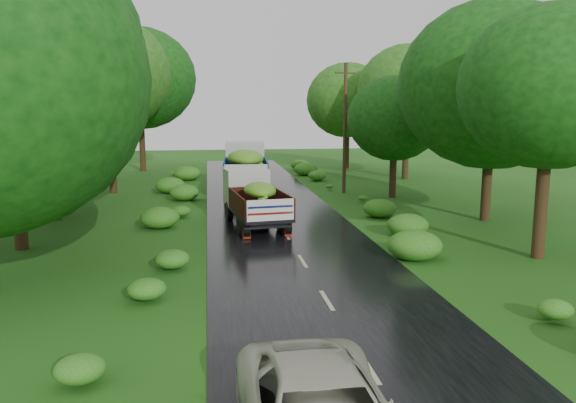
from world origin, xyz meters
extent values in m
plane|color=#1D450E|center=(0.00, 0.00, 0.00)|extent=(120.00, 120.00, 0.00)
cube|color=black|center=(0.00, 5.00, 0.01)|extent=(6.50, 80.00, 0.02)
cube|color=#BFB78C|center=(0.00, 0.00, 0.02)|extent=(0.12, 1.60, 0.00)
cube|color=#BFB78C|center=(0.00, 4.00, 0.02)|extent=(0.12, 1.60, 0.00)
cube|color=#BFB78C|center=(0.00, 8.00, 0.02)|extent=(0.12, 1.60, 0.00)
cube|color=#BFB78C|center=(0.00, 12.00, 0.02)|extent=(0.12, 1.60, 0.00)
cube|color=#BFB78C|center=(0.00, 16.00, 0.02)|extent=(0.12, 1.60, 0.00)
cube|color=#BFB78C|center=(0.00, 20.00, 0.02)|extent=(0.12, 1.60, 0.00)
cube|color=#BFB78C|center=(0.00, 24.00, 0.02)|extent=(0.12, 1.60, 0.00)
cube|color=#BFB78C|center=(0.00, 28.00, 0.02)|extent=(0.12, 1.60, 0.00)
cube|color=#BFB78C|center=(0.00, 32.00, 0.02)|extent=(0.12, 1.60, 0.00)
cube|color=#BFB78C|center=(0.00, 36.00, 0.02)|extent=(0.12, 1.60, 0.00)
cube|color=#BFB78C|center=(0.00, 40.00, 0.02)|extent=(0.12, 1.60, 0.00)
cube|color=black|center=(-1.13, 13.84, 0.57)|extent=(2.15, 5.13, 0.25)
cylinder|color=black|center=(-2.21, 15.52, 0.44)|extent=(0.36, 0.91, 0.88)
cylinder|color=black|center=(-0.51, 15.74, 0.44)|extent=(0.36, 0.91, 0.88)
cylinder|color=black|center=(-1.83, 12.60, 0.44)|extent=(0.36, 0.91, 0.88)
cylinder|color=black|center=(-0.13, 12.83, 0.44)|extent=(0.36, 0.91, 0.88)
cylinder|color=black|center=(-1.71, 11.71, 0.44)|extent=(0.36, 0.91, 0.88)
cylinder|color=black|center=(-0.01, 11.93, 0.44)|extent=(0.36, 0.91, 0.88)
cube|color=maroon|center=(-1.67, 11.41, 0.25)|extent=(0.30, 0.07, 0.40)
cube|color=maroon|center=(0.03, 11.63, 0.25)|extent=(0.30, 0.07, 0.40)
cube|color=silver|center=(-1.38, 15.81, 1.54)|extent=(2.15, 1.92, 1.68)
cube|color=black|center=(-1.01, 12.92, 0.77)|extent=(2.50, 4.03, 0.14)
cube|color=#44110C|center=(-1.98, 12.79, 1.26)|extent=(0.56, 3.78, 0.84)
cube|color=#44110C|center=(-0.03, 13.04, 1.26)|extent=(0.56, 3.78, 0.84)
cube|color=#44110C|center=(-1.25, 14.76, 1.26)|extent=(2.02, 0.33, 0.84)
cube|color=silver|center=(-0.77, 11.07, 1.26)|extent=(2.02, 0.33, 0.84)
ellipsoid|color=#408D19|center=(-1.01, 12.92, 1.79)|extent=(2.10, 3.38, 0.88)
cube|color=black|center=(-0.88, 23.99, 0.72)|extent=(2.27, 6.36, 0.31)
cylinder|color=black|center=(-1.82, 26.32, 0.56)|extent=(0.37, 1.13, 1.11)
cylinder|color=black|center=(0.33, 26.20, 0.56)|extent=(0.37, 1.13, 1.11)
cylinder|color=black|center=(-2.04, 22.63, 0.56)|extent=(0.37, 1.13, 1.11)
cylinder|color=black|center=(0.12, 22.50, 0.56)|extent=(0.37, 1.13, 1.11)
cylinder|color=black|center=(-2.10, 21.49, 0.56)|extent=(0.37, 1.13, 1.11)
cylinder|color=black|center=(0.05, 21.37, 0.56)|extent=(0.37, 1.13, 1.11)
cube|color=maroon|center=(-2.12, 21.11, 0.31)|extent=(0.38, 0.07, 0.50)
cube|color=maroon|center=(0.03, 20.99, 0.31)|extent=(0.38, 0.07, 0.50)
cube|color=silver|center=(-0.74, 26.48, 1.93)|extent=(2.57, 2.25, 2.11)
cube|color=black|center=(-0.95, 22.82, 0.97)|extent=(2.83, 4.92, 0.18)
cube|color=navy|center=(-2.18, 22.89, 1.58)|extent=(0.36, 4.77, 1.06)
cube|color=navy|center=(0.29, 22.75, 1.58)|extent=(0.36, 4.77, 1.06)
cube|color=navy|center=(-0.81, 25.16, 1.58)|extent=(2.56, 0.24, 1.06)
cube|color=silver|center=(-1.08, 20.48, 1.58)|extent=(2.56, 0.24, 1.06)
ellipsoid|color=#408D19|center=(-0.95, 22.82, 2.25)|extent=(2.37, 4.13, 1.11)
cylinder|color=#382616|center=(5.12, 23.02, 3.92)|extent=(0.26, 0.26, 7.83)
cube|color=#382616|center=(5.12, 23.02, 7.24)|extent=(1.36, 0.40, 0.10)
cylinder|color=black|center=(-10.10, 11.18, 4.18)|extent=(0.48, 0.48, 8.35)
ellipsoid|color=#0B3D0C|center=(-10.10, 11.18, 7.35)|extent=(4.38, 4.38, 3.94)
cylinder|color=black|center=(-10.24, 16.79, 3.27)|extent=(0.44, 0.44, 6.55)
ellipsoid|color=#0B3D0C|center=(-10.24, 16.79, 5.76)|extent=(4.22, 4.22, 3.80)
cylinder|color=black|center=(-11.79, 19.90, 4.49)|extent=(0.50, 0.50, 8.98)
ellipsoid|color=#0B3D0C|center=(-11.79, 19.90, 7.91)|extent=(4.56, 4.56, 4.10)
cylinder|color=black|center=(-8.97, 25.03, 3.88)|extent=(0.47, 0.47, 7.76)
ellipsoid|color=#0B3D0C|center=(-8.97, 25.03, 6.83)|extent=(3.07, 3.07, 2.76)
cylinder|color=black|center=(-10.10, 31.56, 4.29)|extent=(0.49, 0.49, 8.59)
ellipsoid|color=#0B3D0C|center=(-10.10, 31.56, 7.56)|extent=(4.24, 4.24, 3.81)
cylinder|color=black|center=(-8.49, 37.16, 4.27)|extent=(0.49, 0.49, 8.54)
ellipsoid|color=#0B3D0C|center=(-8.49, 37.16, 7.52)|extent=(4.26, 4.26, 3.84)
cylinder|color=black|center=(8.26, 7.31, 3.35)|extent=(0.44, 0.44, 6.70)
ellipsoid|color=#175515|center=(8.26, 7.31, 5.90)|extent=(3.50, 3.50, 3.15)
cylinder|color=black|center=(9.65, 13.84, 3.53)|extent=(0.45, 0.45, 7.07)
ellipsoid|color=#175515|center=(9.65, 13.84, 6.22)|extent=(4.11, 4.11, 3.70)
cylinder|color=black|center=(7.56, 21.04, 2.61)|extent=(0.41, 0.41, 5.23)
ellipsoid|color=#175515|center=(7.56, 21.04, 4.60)|extent=(3.30, 3.30, 2.97)
cylinder|color=black|center=(11.24, 29.14, 3.65)|extent=(0.46, 0.46, 7.30)
ellipsoid|color=#175515|center=(11.24, 29.14, 6.42)|extent=(3.83, 3.83, 3.45)
cylinder|color=black|center=(8.30, 35.19, 3.29)|extent=(0.44, 0.44, 6.58)
ellipsoid|color=#175515|center=(8.30, 35.19, 5.79)|extent=(3.69, 3.69, 3.32)
camera|label=1|loc=(-3.13, -10.39, 5.24)|focal=35.00mm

